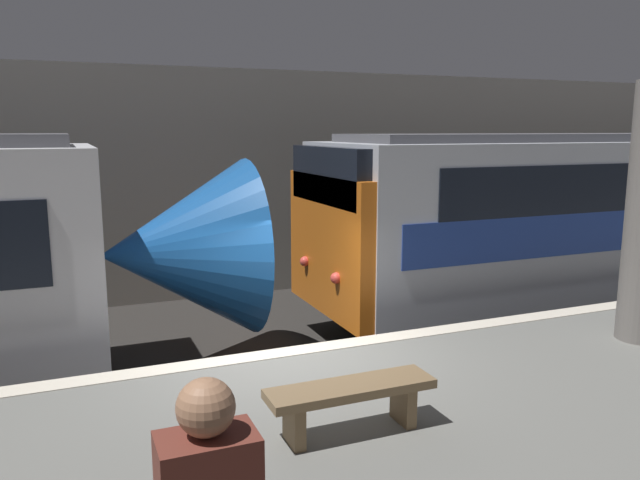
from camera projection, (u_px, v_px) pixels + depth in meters
ground_plane at (283, 433)px, 7.76m from camera, size 120.00×120.00×0.00m
station_rear_barrier at (180, 186)px, 13.48m from camera, size 50.00×0.15×5.04m
platform_bench at (351, 396)px, 5.41m from camera, size 1.50×0.40×0.45m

